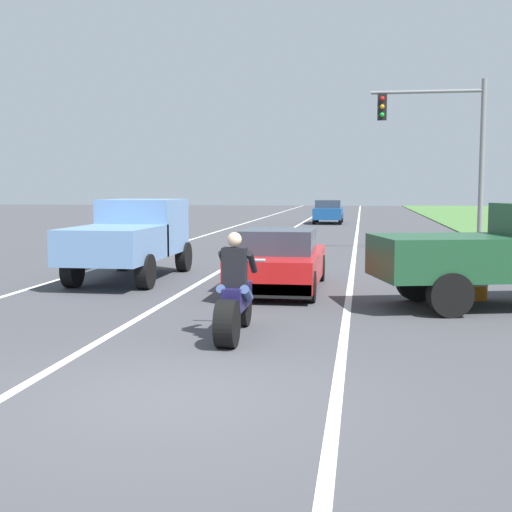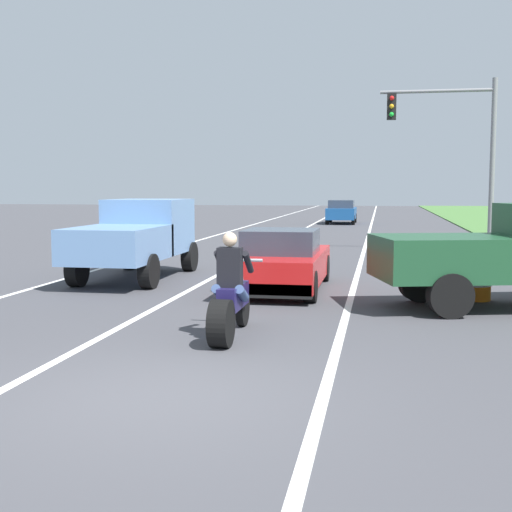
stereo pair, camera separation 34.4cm
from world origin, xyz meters
TOP-DOWN VIEW (x-y plane):
  - ground_plane at (0.00, 0.00)m, footprint 160.00×160.00m
  - lane_stripe_left_solid at (-5.40, 20.00)m, footprint 0.14×120.00m
  - lane_stripe_right_solid at (1.80, 20.00)m, footprint 0.14×120.00m
  - lane_stripe_centre_dashed at (-1.80, 20.00)m, footprint 0.14×120.00m
  - motorcycle_with_rider at (0.16, 3.02)m, footprint 0.70×2.21m
  - sports_car_red at (0.23, 8.01)m, footprint 1.84×4.30m
  - pickup_truck_left_lane_light_blue at (-3.63, 9.30)m, footprint 2.02×4.80m
  - traffic_light_mast_near at (4.95, 17.74)m, footprint 3.93×0.34m
  - construction_barrel_nearest at (4.33, 7.38)m, footprint 0.58×0.58m
  - distant_car_far_ahead at (-0.09, 36.78)m, footprint 1.80×4.00m

SIDE VIEW (x-z plane):
  - ground_plane at x=0.00m, z-range 0.00..0.00m
  - lane_stripe_left_solid at x=-5.40m, z-range 0.00..0.01m
  - lane_stripe_right_solid at x=1.80m, z-range 0.00..0.01m
  - lane_stripe_centre_dashed at x=-1.80m, z-range 0.00..0.01m
  - construction_barrel_nearest at x=4.33m, z-range 0.00..1.00m
  - motorcycle_with_rider at x=0.16m, z-range -0.22..1.40m
  - sports_car_red at x=0.23m, z-range -0.05..1.31m
  - distant_car_far_ahead at x=-0.09m, z-range 0.02..1.52m
  - pickup_truck_left_lane_light_blue at x=-3.63m, z-range 0.12..2.10m
  - traffic_light_mast_near at x=4.95m, z-range 0.95..6.95m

